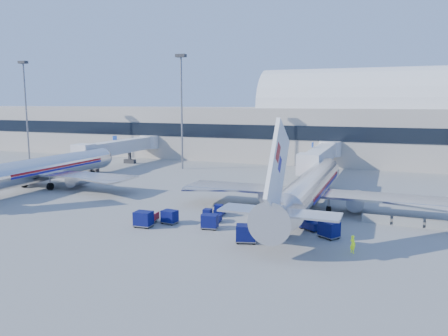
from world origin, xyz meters
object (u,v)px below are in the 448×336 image
at_px(airliner_main, 309,188).
at_px(cart_train_a, 210,221).
at_px(tug_right, 309,223).
at_px(cart_train_c, 143,219).
at_px(jetbridge_mid, 124,147).
at_px(barrier_mid, 408,222).
at_px(tug_lead, 211,216).
at_px(cart_open_red, 148,219).
at_px(ramp_worker, 353,244).
at_px(mast_far_west, 25,96).
at_px(barrier_near, 376,219).
at_px(cart_train_b, 170,217).
at_px(airliner_mid, 41,169).
at_px(tug_left, 219,210).
at_px(mast_west, 181,95).
at_px(jetbridge_near, 322,155).
at_px(barrier_far, 441,225).
at_px(cart_solo_near, 246,233).
at_px(cart_solo_far, 329,229).

xyz_separation_m(airliner_main, cart_train_a, (-8.42, -11.31, -2.10)).
bearing_deg(tug_right, cart_train_c, -130.59).
bearing_deg(jetbridge_mid, barrier_mid, -27.35).
bearing_deg(cart_train_c, tug_lead, 34.84).
relative_size(cart_open_red, ramp_worker, 1.40).
distance_m(mast_far_west, barrier_mid, 87.17).
distance_m(mast_far_west, barrier_near, 84.11).
relative_size(cart_train_b, ramp_worker, 1.15).
bearing_deg(mast_far_west, airliner_mid, -42.32).
height_order(airliner_mid, tug_left, airliner_mid).
xyz_separation_m(jetbridge_mid, mast_west, (14.40, -0.81, 10.86)).
bearing_deg(jetbridge_near, barrier_far, -59.45).
distance_m(barrier_near, cart_train_c, 25.73).
xyz_separation_m(mast_far_west, barrier_far, (84.60, -28.00, -14.34)).
xyz_separation_m(cart_train_b, cart_open_red, (-2.47, -0.41, -0.39)).
relative_size(mast_west, barrier_mid, 7.53).
distance_m(airliner_main, cart_open_red, 19.71).
bearing_deg(cart_train_a, airliner_mid, 153.68).
bearing_deg(cart_train_b, mast_far_west, 155.27).
xyz_separation_m(cart_train_c, ramp_worker, (21.82, -0.34, -0.10)).
bearing_deg(jetbridge_near, cart_train_c, -108.17).
bearing_deg(barrier_far, ramp_worker, -126.39).
bearing_deg(cart_open_red, mast_west, 104.54).
bearing_deg(cart_open_red, mast_far_west, 139.28).
bearing_deg(airliner_mid, tug_lead, -14.95).
height_order(tug_left, cart_train_c, cart_train_c).
relative_size(cart_train_b, cart_train_c, 0.94).
relative_size(jetbridge_near, tug_right, 10.80).
height_order(jetbridge_mid, cart_solo_near, jetbridge_mid).
height_order(airliner_mid, tug_lead, airliner_mid).
bearing_deg(cart_solo_near, airliner_main, 59.90).
bearing_deg(barrier_mid, cart_solo_far, -135.20).
xyz_separation_m(cart_train_a, cart_train_c, (-6.96, -1.93, 0.08)).
height_order(airliner_mid, cart_train_b, airliner_mid).
relative_size(mast_west, cart_solo_near, 9.81).
xyz_separation_m(cart_train_a, ramp_worker, (14.85, -2.27, -0.02)).
relative_size(jetbridge_mid, barrier_near, 9.17).
bearing_deg(cart_open_red, barrier_near, 14.14).
xyz_separation_m(jetbridge_near, cart_solo_near, (-1.00, -40.58, -3.01)).
bearing_deg(barrier_mid, jetbridge_near, 115.44).
height_order(cart_train_c, cart_solo_far, cart_train_c).
height_order(mast_far_west, cart_train_a, mast_far_west).
height_order(mast_far_west, cart_solo_far, mast_far_west).
distance_m(barrier_mid, ramp_worker, 12.11).
xyz_separation_m(barrier_far, cart_open_red, (-30.45, -8.94, -0.04)).
bearing_deg(cart_open_red, barrier_far, 9.96).
bearing_deg(ramp_worker, tug_right, -6.82).
bearing_deg(ramp_worker, airliner_main, -21.69).
bearing_deg(cart_train_c, tug_right, 15.62).
xyz_separation_m(tug_lead, cart_train_b, (-3.97, -2.33, 0.14)).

